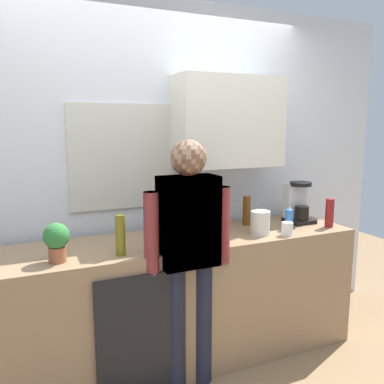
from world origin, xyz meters
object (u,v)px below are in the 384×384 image
storage_canister (260,223)px  person_at_sink (189,245)px  bottle_green_wine (217,213)px  cup_blue_mug (168,226)px  cup_white_mug (287,229)px  coffee_maker (298,204)px  bottle_red_vinegar (330,213)px  dish_soap (289,219)px  bottle_clear_soda (178,227)px  potted_plant (57,240)px  person_guest (189,245)px  cup_terracotta_mug (166,234)px  bottle_olive_oil (120,235)px  bottle_amber_beer (246,211)px  bottle_dark_sauce (189,228)px

storage_canister → person_at_sink: (-0.64, -0.17, -0.04)m
bottle_green_wine → cup_blue_mug: 0.37m
cup_white_mug → coffee_maker: bearing=42.5°
bottle_red_vinegar → cup_blue_mug: size_ratio=2.20×
dish_soap → person_at_sink: (-0.91, -0.19, -0.03)m
bottle_clear_soda → cup_blue_mug: bearing=79.0°
potted_plant → person_guest: bearing=-10.6°
cup_terracotta_mug → bottle_red_vinegar: bearing=-7.2°
bottle_olive_oil → person_at_sink: (0.40, -0.12, -0.08)m
bottle_olive_oil → potted_plant: size_ratio=1.09×
cup_blue_mug → dish_soap: (0.87, -0.28, 0.03)m
person_at_sink → cup_blue_mug: bearing=96.5°
bottle_green_wine → person_guest: bearing=-139.2°
bottle_amber_beer → potted_plant: 1.48m
storage_canister → bottle_dark_sauce: bearing=174.3°
coffee_maker → cup_white_mug: 0.45m
bottle_dark_sauce → potted_plant: size_ratio=0.78×
bottle_dark_sauce → cup_white_mug: (0.69, -0.16, -0.04)m
storage_canister → dish_soap: bearing=5.0°
bottle_amber_beer → bottle_clear_soda: bearing=-155.0°
bottle_red_vinegar → potted_plant: bearing=179.5°
dish_soap → person_guest: size_ratio=0.11×
person_at_sink → cup_terracotta_mug: bearing=110.0°
cup_white_mug → potted_plant: size_ratio=0.41×
cup_terracotta_mug → bottle_dark_sauce: bearing=-23.9°
cup_blue_mug → bottle_red_vinegar: bearing=-16.3°
bottle_dark_sauce → bottle_olive_oil: bottle_olive_oil is taller
bottle_red_vinegar → storage_canister: bearing=175.8°
cup_blue_mug → storage_canister: bearing=-27.1°
storage_canister → cup_white_mug: bearing=-34.1°
bottle_dark_sauce → bottle_clear_soda: bottle_clear_soda is taller
bottle_clear_soda → bottle_red_vinegar: bearing=1.0°
bottle_dark_sauce → bottle_clear_soda: (-0.13, -0.12, 0.05)m
person_guest → bottle_green_wine: bearing=-136.3°
storage_canister → person_guest: person_guest is taller
bottle_dark_sauce → bottle_clear_soda: 0.19m
bottle_green_wine → bottle_red_vinegar: bottle_green_wine is taller
cup_white_mug → person_guest: (-0.80, -0.06, -0.00)m
storage_canister → person_at_sink: 0.66m
cup_blue_mug → bottle_green_wine: bearing=-26.5°
coffee_maker → bottle_amber_beer: size_ratio=1.43×
bottle_red_vinegar → bottle_amber_beer: (-0.55, 0.31, 0.01)m
bottle_olive_oil → storage_canister: bottle_olive_oil is taller
storage_canister → bottle_red_vinegar: bearing=-4.2°
bottle_amber_beer → person_guest: (-0.69, -0.44, -0.07)m
bottle_clear_soda → dish_soap: 0.95m
bottle_green_wine → cup_terracotta_mug: size_ratio=3.26×
storage_canister → person_guest: 0.66m
coffee_maker → bottle_red_vinegar: size_ratio=1.50×
dish_soap → storage_canister: (-0.28, -0.02, 0.01)m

